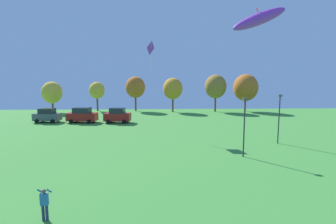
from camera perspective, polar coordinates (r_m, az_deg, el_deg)
name	(u,v)px	position (r m, az deg, el deg)	size (l,w,h in m)	color
person_standing_near_foreground	(44,202)	(14.80, -25.30, -17.37)	(0.52, 0.48, 1.67)	navy
kite_flying_0	(259,19)	(30.30, 19.16, 18.58)	(5.77, 1.69, 3.14)	purple
kite_flying_4	(151,49)	(33.90, -3.80, 13.50)	(0.92, 1.57, 3.58)	purple
parked_car_leftmost	(47,115)	(45.37, -24.80, -0.69)	(4.13, 2.21, 2.21)	#4C5156
parked_car_second_from_left	(82,115)	(43.14, -18.18, -0.66)	(4.75, 2.45, 2.37)	maroon
parked_car_third_from_left	(117,115)	(41.53, -10.95, -0.74)	(4.19, 2.28, 2.36)	maroon
light_post_0	(279,116)	(30.06, 23.03, -0.73)	(0.36, 0.20, 5.24)	#2D2D33
light_post_1	(244,123)	(23.91, 16.28, -2.37)	(0.36, 0.20, 5.27)	#2D2D33
treeline_tree_0	(52,93)	(57.52, -23.94, 3.89)	(3.97, 3.97, 6.25)	brown
treeline_tree_1	(97,90)	(57.47, -15.21, 4.56)	(3.23, 3.23, 6.15)	brown
treeline_tree_2	(135,87)	(55.68, -7.11, 5.36)	(4.10, 4.10, 7.28)	brown
treeline_tree_3	(173,89)	(53.80, 1.05, 5.09)	(4.00, 4.00, 6.98)	brown
treeline_tree_4	(216,87)	(55.03, 10.33, 5.47)	(4.43, 4.43, 7.65)	brown
treeline_tree_5	(246,88)	(57.03, 16.56, 5.11)	(5.08, 5.08, 7.76)	brown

